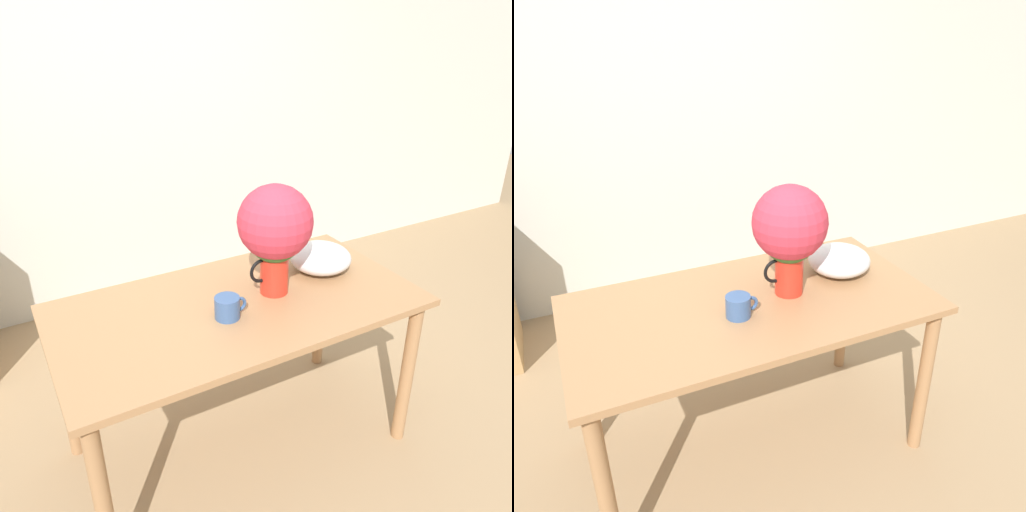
{
  "view_description": "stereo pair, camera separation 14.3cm",
  "coord_description": "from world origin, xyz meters",
  "views": [
    {
      "loc": [
        -0.9,
        -1.4,
        1.86
      ],
      "look_at": [
        -0.0,
        0.18,
        0.98
      ],
      "focal_mm": 35.0,
      "sensor_mm": 36.0,
      "label": 1
    },
    {
      "loc": [
        -0.77,
        -1.47,
        1.86
      ],
      "look_at": [
        -0.0,
        0.18,
        0.98
      ],
      "focal_mm": 35.0,
      "sensor_mm": 36.0,
      "label": 2
    }
  ],
  "objects": [
    {
      "name": "white_bowl",
      "position": [
        0.38,
        0.25,
        0.85
      ],
      "size": [
        0.28,
        0.28,
        0.13
      ],
      "color": "silver",
      "rests_on": "table"
    },
    {
      "name": "ground_plane",
      "position": [
        0.0,
        0.0,
        0.0
      ],
      "size": [
        12.0,
        12.0,
        0.0
      ],
      "primitive_type": "plane",
      "color": "#9E7F5B"
    },
    {
      "name": "flower_vase",
      "position": [
        0.08,
        0.18,
        1.08
      ],
      "size": [
        0.31,
        0.31,
        0.48
      ],
      "color": "red",
      "rests_on": "table"
    },
    {
      "name": "wall_back",
      "position": [
        0.0,
        1.83,
        1.3
      ],
      "size": [
        8.0,
        0.05,
        2.6
      ],
      "color": "silver",
      "rests_on": "ground_plane"
    },
    {
      "name": "table",
      "position": [
        -0.09,
        0.18,
        0.68
      ],
      "size": [
        1.5,
        0.79,
        0.79
      ],
      "color": "#A3754C",
      "rests_on": "ground_plane"
    },
    {
      "name": "coffee_mug",
      "position": [
        -0.18,
        0.1,
        0.83
      ],
      "size": [
        0.13,
        0.1,
        0.09
      ],
      "color": "#385689",
      "rests_on": "table"
    }
  ]
}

